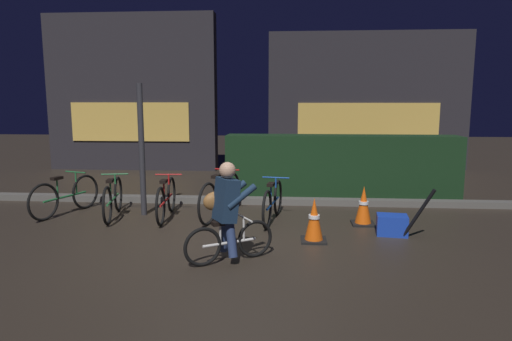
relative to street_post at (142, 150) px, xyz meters
name	(u,v)px	position (x,y,z in m)	size (l,w,h in m)	color
ground_plane	(239,237)	(1.82, -1.20, -1.14)	(40.00, 40.00, 0.00)	#2D261E
sidewalk_curb	(252,201)	(1.82, 1.00, -1.08)	(12.00, 0.24, 0.12)	#56544F
hedge_row	(341,166)	(3.62, 1.90, -0.50)	(4.80, 0.70, 1.28)	black
storefront_left	(132,94)	(-2.02, 5.30, 1.07)	(4.89, 0.54, 4.43)	#262328
storefront_right	(367,102)	(4.80, 6.00, 0.84)	(5.77, 0.54, 3.97)	#262328
street_post	(142,150)	(0.00, 0.00, 0.00)	(0.10, 0.10, 2.27)	#2D2D33
parked_bike_leftmost	(65,196)	(-1.37, -0.08, -0.80)	(0.58, 1.51, 0.73)	black
parked_bike_left_mid	(113,198)	(-0.46, -0.21, -0.81)	(0.46, 1.54, 0.72)	black
parked_bike_center_left	(166,199)	(0.46, -0.20, -0.81)	(0.46, 1.57, 0.72)	black
parked_bike_center_right	(221,197)	(1.38, -0.08, -0.77)	(0.54, 1.70, 0.80)	black
parked_bike_right_mid	(273,202)	(2.27, -0.27, -0.81)	(0.46, 1.52, 0.71)	black
traffic_cone_near	(314,220)	(2.89, -1.30, -0.83)	(0.36, 0.36, 0.63)	black
traffic_cone_far	(363,206)	(3.73, -0.36, -0.83)	(0.36, 0.36, 0.63)	black
blue_crate	(392,225)	(4.07, -0.90, -0.99)	(0.44, 0.32, 0.30)	#193DB7
cyclist	(226,212)	(1.78, -2.19, -0.51)	(1.04, 0.66, 1.25)	black
closed_umbrella	(418,214)	(4.37, -1.15, -0.75)	(0.05, 0.05, 0.85)	black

